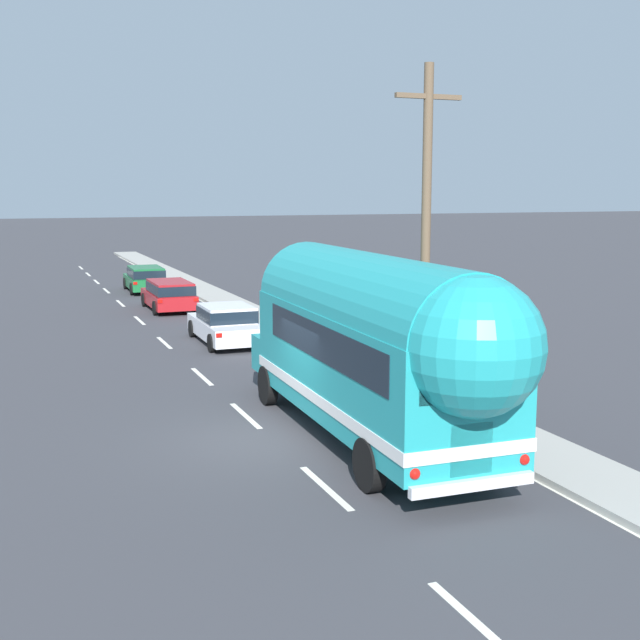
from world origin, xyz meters
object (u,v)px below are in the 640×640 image
object	(u,v)px
utility_pole	(426,231)
car_third	(145,277)
painted_bus	(377,341)
car_second	(169,293)
car_lead	(226,323)

from	to	relation	value
utility_pole	car_third	world-z (taller)	utility_pole
utility_pole	painted_bus	bearing A→B (deg)	-132.74
car_second	car_lead	bearing A→B (deg)	-87.90
painted_bus	car_lead	bearing A→B (deg)	89.20
painted_bus	car_second	xyz separation A→B (m)	(-0.14, 21.58, -1.51)
utility_pole	painted_bus	size ratio (longest dim) A/B	0.77
utility_pole	painted_bus	world-z (taller)	utility_pole
car_lead	car_second	distance (m)	8.70
utility_pole	car_third	bearing A→B (deg)	95.96
utility_pole	car_lead	bearing A→B (deg)	104.37
car_second	car_third	xyz separation A→B (m)	(0.16, 7.32, -0.01)
car_lead	utility_pole	bearing A→B (deg)	-75.63
car_second	car_third	size ratio (longest dim) A/B	1.02
utility_pole	car_second	size ratio (longest dim) A/B	1.93
painted_bus	car_lead	distance (m)	12.98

